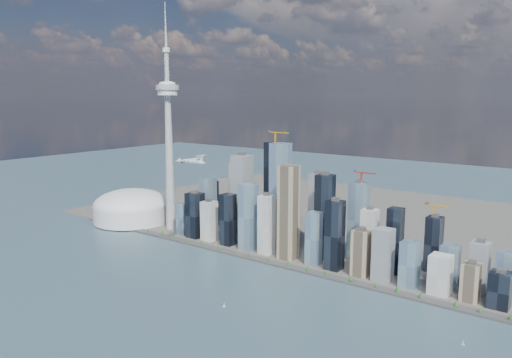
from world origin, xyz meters
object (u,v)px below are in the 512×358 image
Objects in this scene: dome_stadium at (132,208)px; airplane at (191,161)px; sailboat_west at (224,305)px; needle_tower at (169,137)px; sailboat_east at (463,343)px.

airplane is at bearing -19.43° from dome_stadium.
airplane is 8.88× the size of sailboat_west.
sailboat_west is at bearing -33.87° from needle_tower.
needle_tower is 63.25× the size of sailboat_west.
dome_stadium is at bearing 156.21° from sailboat_west.
sailboat_west is (211.15, -146.58, -202.19)m from airplane.
needle_tower is 808.13m from sailboat_east.
needle_tower is 7.13× the size of airplane.
airplane is 589.68m from sailboat_east.
sailboat_west is (552.75, -267.06, -36.65)m from dome_stadium.
dome_stadium is 23.36× the size of sailboat_east.
dome_stadium is 614.98m from sailboat_west.
needle_tower is 2.75× the size of dome_stadium.
dome_stadium reaches higher than sailboat_east.
needle_tower is 241.40m from dome_stadium.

